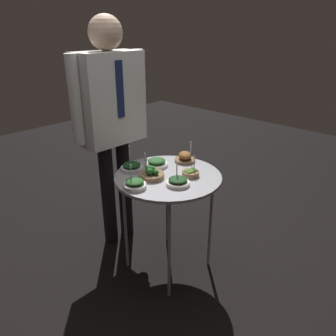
% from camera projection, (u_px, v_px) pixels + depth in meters
% --- Properties ---
extents(ground_plane, '(8.00, 8.00, 0.00)m').
position_uv_depth(ground_plane, '(168.00, 265.00, 2.38)').
color(ground_plane, black).
extents(serving_cart, '(0.69, 0.69, 0.72)m').
position_uv_depth(serving_cart, '(168.00, 182.00, 2.11)').
color(serving_cart, '#939399').
rests_on(serving_cart, ground_plane).
extents(bowl_broccoli_front_right, '(0.16, 0.16, 0.16)m').
position_uv_depth(bowl_broccoli_front_right, '(151.00, 173.00, 2.05)').
color(bowl_broccoli_front_right, brown).
rests_on(bowl_broccoli_front_right, serving_cart).
extents(bowl_spinach_center, '(0.14, 0.14, 0.13)m').
position_uv_depth(bowl_spinach_center, '(178.00, 182.00, 1.96)').
color(bowl_spinach_center, silver).
rests_on(bowl_spinach_center, serving_cart).
extents(bowl_asparagus_back_left, '(0.11, 0.11, 0.13)m').
position_uv_depth(bowl_asparagus_back_left, '(191.00, 173.00, 2.08)').
color(bowl_asparagus_back_left, brown).
rests_on(bowl_asparagus_back_left, serving_cart).
extents(bowl_spinach_near_rim, '(0.15, 0.15, 0.05)m').
position_uv_depth(bowl_spinach_near_rim, '(157.00, 163.00, 2.22)').
color(bowl_spinach_near_rim, white).
rests_on(bowl_spinach_near_rim, serving_cart).
extents(bowl_spinach_back_right, '(0.15, 0.15, 0.16)m').
position_uv_depth(bowl_spinach_back_right, '(132.00, 167.00, 2.15)').
color(bowl_spinach_back_right, silver).
rests_on(bowl_spinach_back_right, serving_cart).
extents(bowl_spinach_mid_left, '(0.14, 0.14, 0.14)m').
position_uv_depth(bowl_spinach_mid_left, '(135.00, 184.00, 1.92)').
color(bowl_spinach_mid_left, white).
rests_on(bowl_spinach_mid_left, serving_cart).
extents(bowl_roast_mid_right, '(0.15, 0.15, 0.15)m').
position_uv_depth(bowl_roast_mid_right, '(185.00, 157.00, 2.29)').
color(bowl_roast_mid_right, brown).
rests_on(bowl_roast_mid_right, serving_cart).
extents(waiter_figure, '(0.62, 0.23, 1.67)m').
position_uv_depth(waiter_figure, '(111.00, 110.00, 2.28)').
color(waiter_figure, black).
rests_on(waiter_figure, ground_plane).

